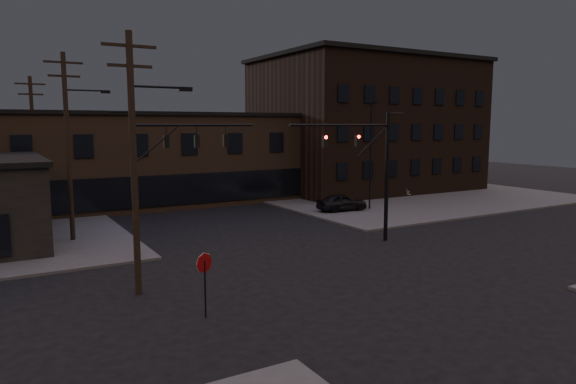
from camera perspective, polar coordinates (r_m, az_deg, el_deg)
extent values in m
plane|color=black|center=(25.59, 6.31, -8.97)|extent=(140.00, 140.00, 0.00)
cube|color=#474744|center=(55.98, 10.98, 0.03)|extent=(30.00, 30.00, 0.15)
cube|color=brown|center=(49.97, -13.16, 3.60)|extent=(40.00, 12.00, 8.00)
cube|color=black|center=(58.58, 8.55, 7.20)|extent=(22.00, 16.00, 14.00)
cylinder|color=black|center=(32.30, 10.92, 1.62)|extent=(0.24, 0.24, 8.00)
cylinder|color=black|center=(29.94, 5.98, 7.40)|extent=(7.00, 0.14, 0.14)
cube|color=#FF140C|center=(30.66, 7.73, 5.69)|extent=(0.28, 0.22, 0.70)
cube|color=#FF140C|center=(29.28, 4.11, 5.66)|extent=(0.28, 0.22, 0.70)
cylinder|color=black|center=(28.63, -16.57, 0.71)|extent=(0.24, 0.24, 8.00)
cylinder|color=black|center=(29.47, -10.14, 7.32)|extent=(7.00, 0.14, 0.14)
cube|color=black|center=(28.93, -13.36, 5.45)|extent=(0.28, 0.22, 0.70)
cube|color=black|center=(29.49, -10.10, 5.57)|extent=(0.28, 0.22, 0.70)
cube|color=black|center=(30.14, -6.96, 5.67)|extent=(0.28, 0.22, 0.70)
cylinder|color=black|center=(19.85, -9.19, -10.60)|extent=(0.06, 0.06, 2.20)
cylinder|color=maroon|center=(19.58, -9.28, -7.80)|extent=(0.72, 0.33, 0.76)
cylinder|color=black|center=(22.33, -16.76, 2.73)|extent=(0.28, 0.28, 11.00)
cube|color=black|center=(22.49, -17.25, 15.27)|extent=(2.20, 0.12, 0.12)
cube|color=black|center=(22.39, -17.16, 13.24)|extent=(1.80, 0.12, 0.12)
cube|color=black|center=(22.96, -11.38, 11.14)|extent=(0.60, 0.25, 0.18)
cylinder|color=black|center=(33.94, -23.24, 4.39)|extent=(0.28, 0.28, 11.50)
cube|color=black|center=(34.11, -23.70, 13.06)|extent=(2.20, 0.12, 0.12)
cube|color=black|center=(34.03, -23.63, 11.72)|extent=(1.80, 0.12, 0.12)
cube|color=black|center=(34.33, -19.68, 10.44)|extent=(0.60, 0.25, 0.18)
cylinder|color=black|center=(45.79, -26.37, 4.56)|extent=(0.28, 0.28, 11.00)
cube|color=black|center=(45.87, -26.73, 10.68)|extent=(2.20, 0.12, 0.12)
cube|color=black|center=(45.82, -26.67, 9.68)|extent=(1.80, 0.12, 0.12)
cylinder|color=black|center=(43.67, 9.15, 3.83)|extent=(0.14, 0.14, 9.00)
cube|color=black|center=(43.31, 8.76, 9.83)|extent=(0.50, 0.28, 0.18)
cube|color=black|center=(43.94, 9.79, 9.77)|extent=(0.50, 0.28, 0.18)
cylinder|color=black|center=(51.36, 10.79, 4.33)|extent=(0.14, 0.14, 9.00)
cube|color=black|center=(50.99, 10.49, 9.43)|extent=(0.50, 0.28, 0.18)
cube|color=black|center=(51.64, 11.34, 9.38)|extent=(0.50, 0.28, 0.18)
imported|color=black|center=(42.63, 6.00, -1.12)|extent=(4.38, 2.14, 1.44)
imported|color=silver|center=(52.33, 10.95, 0.36)|extent=(5.16, 3.16, 1.40)
imported|color=black|center=(48.11, -12.62, -0.29)|extent=(2.60, 5.44, 1.72)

